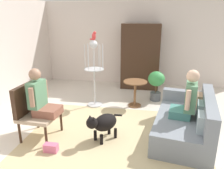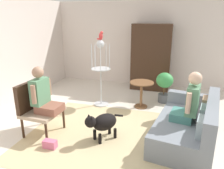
% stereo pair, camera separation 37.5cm
% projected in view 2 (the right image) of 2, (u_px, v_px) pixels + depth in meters
% --- Properties ---
extents(ground_plane, '(7.65, 7.65, 0.00)m').
position_uv_depth(ground_plane, '(119.00, 132.00, 4.18)').
color(ground_plane, beige).
extents(back_wall, '(6.18, 0.12, 2.55)m').
position_uv_depth(back_wall, '(145.00, 44.00, 6.77)').
color(back_wall, silver).
rests_on(back_wall, ground).
extents(area_rug, '(3.17, 2.55, 0.01)m').
position_uv_depth(area_rug, '(115.00, 137.00, 4.02)').
color(area_rug, '#C6B284').
rests_on(area_rug, ground).
extents(couch, '(1.21, 1.84, 0.81)m').
position_uv_depth(couch, '(189.00, 126.00, 3.82)').
color(couch, slate).
rests_on(couch, ground).
extents(armchair, '(0.64, 0.70, 0.98)m').
position_uv_depth(armchair, '(36.00, 104.00, 4.05)').
color(armchair, '#382316').
rests_on(armchair, ground).
extents(person_on_couch, '(0.48, 0.55, 0.86)m').
position_uv_depth(person_on_couch, '(190.00, 102.00, 3.67)').
color(person_on_couch, '#407E76').
extents(person_on_armchair, '(0.50, 0.52, 0.82)m').
position_uv_depth(person_on_armchair, '(43.00, 95.00, 3.93)').
color(person_on_armchair, brown).
extents(round_end_table, '(0.56, 0.56, 0.63)m').
position_uv_depth(round_end_table, '(141.00, 90.00, 5.21)').
color(round_end_table, brown).
rests_on(round_end_table, ground).
extents(dog, '(0.54, 0.65, 0.55)m').
position_uv_depth(dog, '(103.00, 122.00, 3.85)').
color(dog, black).
rests_on(dog, ground).
extents(bird_cage_stand, '(0.46, 0.46, 1.58)m').
position_uv_depth(bird_cage_stand, '(101.00, 69.00, 5.21)').
color(bird_cage_stand, silver).
rests_on(bird_cage_stand, ground).
extents(parrot, '(0.17, 0.10, 0.20)m').
position_uv_depth(parrot, '(101.00, 36.00, 4.97)').
color(parrot, red).
rests_on(parrot, bird_cage_stand).
extents(potted_plant, '(0.42, 0.42, 0.77)m').
position_uv_depth(potted_plant, '(164.00, 84.00, 5.50)').
color(potted_plant, '#4C5156').
rests_on(potted_plant, ground).
extents(armoire_cabinet, '(1.11, 0.56, 1.90)m').
position_uv_depth(armoire_cabinet, '(151.00, 57.00, 6.43)').
color(armoire_cabinet, '#382316').
rests_on(armoire_cabinet, ground).
extents(handbag, '(0.22, 0.12, 0.14)m').
position_uv_depth(handbag, '(50.00, 144.00, 3.67)').
color(handbag, '#D8668C').
rests_on(handbag, ground).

